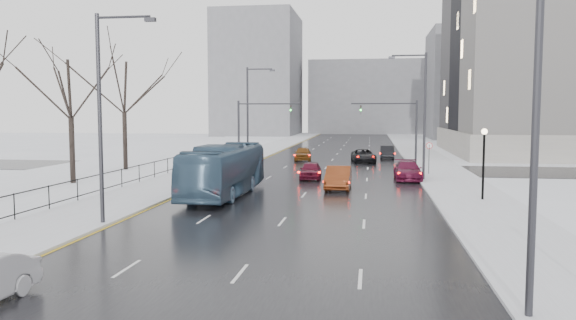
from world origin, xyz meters
The scene contains 26 objects.
road centered at (0.00, 60.00, 0.02)m, with size 16.00×150.00×0.04m, color black.
cross_road centered at (0.00, 48.00, 0.02)m, with size 130.00×10.00×0.04m, color black.
sidewalk_left centered at (-10.50, 60.00, 0.08)m, with size 5.00×150.00×0.16m, color silver.
sidewalk_right centered at (10.50, 60.00, 0.08)m, with size 5.00×150.00×0.16m, color silver.
park_strip centered at (-20.00, 60.00, 0.06)m, with size 14.00×150.00×0.12m, color white.
tree_park_d centered at (-17.80, 34.00, 0.00)m, with size 8.75×8.75×12.50m, color black, non-canonical shape.
tree_park_e centered at (-18.20, 44.00, 0.00)m, with size 9.45×9.45×13.50m, color black, non-canonical shape.
iron_fence centered at (-13.00, 30.00, 0.91)m, with size 0.06×70.00×1.30m.
streetlight_r_near centered at (8.17, 10.00, 5.62)m, with size 2.95×0.25×10.00m.
streetlight_r_mid centered at (8.17, 40.00, 5.62)m, with size 2.95×0.25×10.00m.
streetlight_l_near centered at (-8.17, 20.00, 5.62)m, with size 2.95×0.25×10.00m.
streetlight_l_far centered at (-8.17, 52.00, 5.62)m, with size 2.95×0.25×10.00m.
lamppost_r_mid centered at (11.00, 30.00, 2.94)m, with size 0.36×0.36×4.28m.
mast_signal_right centered at (7.33, 48.00, 4.11)m, with size 6.10×0.33×6.50m.
mast_signal_left centered at (-7.33, 48.00, 4.11)m, with size 6.10×0.33×6.50m.
no_uturn_sign centered at (9.20, 44.00, 2.30)m, with size 0.60×0.06×2.70m.
bldg_far_right centered at (28.00, 115.00, 11.00)m, with size 24.00×20.00×22.00m, color slate.
bldg_far_left centered at (-22.00, 125.00, 14.00)m, with size 18.00×22.00×28.00m, color slate.
bldg_far_center centered at (4.00, 140.00, 9.00)m, with size 30.00×18.00×18.00m, color slate.
bus centered at (-5.06, 30.07, 1.69)m, with size 2.77×11.85×3.30m, color #37526B.
sedan_center_near centered at (-0.50, 39.74, 0.74)m, with size 1.66×4.13×1.41m, color #520E21.
sedan_right_near centered at (2.05, 34.23, 0.84)m, with size 1.69×4.84×1.59m, color maroon.
sedan_right_cross centered at (3.50, 55.41, 0.74)m, with size 2.34×5.07×1.41m, color black.
sedan_right_far centered at (7.20, 40.31, 0.79)m, with size 2.09×5.14×1.49m, color #550E2A.
sedan_center_far centered at (-3.21, 56.72, 0.80)m, with size 1.81×4.49×1.53m, color brown.
sedan_right_distant centered at (6.14, 60.56, 0.78)m, with size 1.56×4.47×1.47m, color black.
Camera 1 is at (4.29, -4.93, 5.44)m, focal length 35.00 mm.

